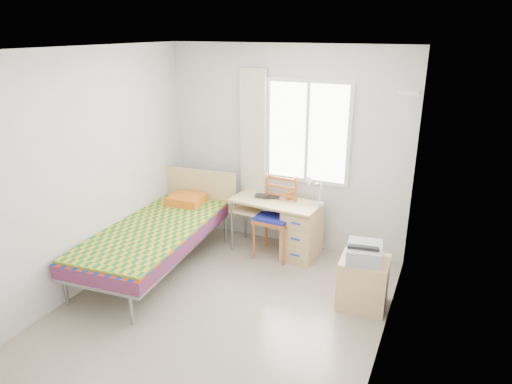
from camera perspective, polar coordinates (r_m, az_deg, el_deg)
floor at (r=4.96m, az=-4.03°, el=-14.13°), size 3.50×3.50×0.00m
ceiling at (r=4.12m, az=-4.93°, el=17.42°), size 3.50×3.50×0.00m
wall_back at (r=5.90m, az=3.66°, el=5.39°), size 3.20×0.00×3.20m
wall_left at (r=5.29m, az=-19.89°, el=2.52°), size 0.00×3.50×3.50m
wall_right at (r=3.92m, az=16.69°, el=-3.08°), size 0.00×3.50×3.50m
window at (r=5.73m, az=6.47°, el=7.43°), size 1.10×0.04×1.30m
curtain at (r=5.96m, az=-0.36°, el=7.06°), size 0.35×0.05×1.70m
floating_shelf at (r=5.07m, az=18.72°, el=11.82°), size 0.20×0.32×0.03m
bed at (r=5.60m, az=-12.17°, el=-4.89°), size 1.21×2.30×0.96m
desk at (r=5.81m, az=5.12°, el=-4.48°), size 1.17×0.61×0.70m
chair at (r=5.76m, az=2.63°, el=-2.55°), size 0.47×0.47×1.03m
cabinet at (r=4.98m, az=13.22°, el=-10.92°), size 0.52×0.46×0.54m
printer at (r=4.79m, az=13.40°, el=-7.33°), size 0.40×0.45×0.17m
laptop at (r=5.84m, az=1.35°, el=-0.71°), size 0.37×0.28×0.03m
pen_cup at (r=5.83m, az=4.17°, el=-0.42°), size 0.09×0.09×0.10m
task_lamp at (r=5.51m, az=7.11°, el=0.46°), size 0.22×0.32×0.40m
book at (r=5.89m, az=1.06°, el=-1.86°), size 0.17×0.23×0.02m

